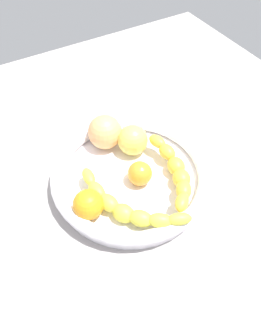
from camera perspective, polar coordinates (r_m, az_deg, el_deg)
kitchen_counter at (r=74.95cm, az=0.00°, el=-3.32°), size 120.00×120.00×3.00cm
fruit_bowl at (r=71.80cm, az=0.00°, el=-1.39°), size 33.73×33.73×4.87cm
banana_draped_left at (r=64.52cm, az=-0.72°, el=-6.63°), size 21.81×14.33×4.37cm
banana_draped_right at (r=69.94cm, az=7.62°, el=-0.52°), size 20.61×9.75×4.58cm
orange_front at (r=64.69cm, az=-7.16°, el=-6.16°), size 5.99×5.99×5.99cm
orange_mid_left at (r=69.36cm, az=1.60°, el=-0.93°), size 5.15×5.15×5.15cm
apple_yellow at (r=74.73cm, az=0.40°, el=4.73°), size 6.77×6.77×6.77cm
peach_blush at (r=76.06cm, az=-4.45°, el=6.03°), size 7.73×7.73×7.73cm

